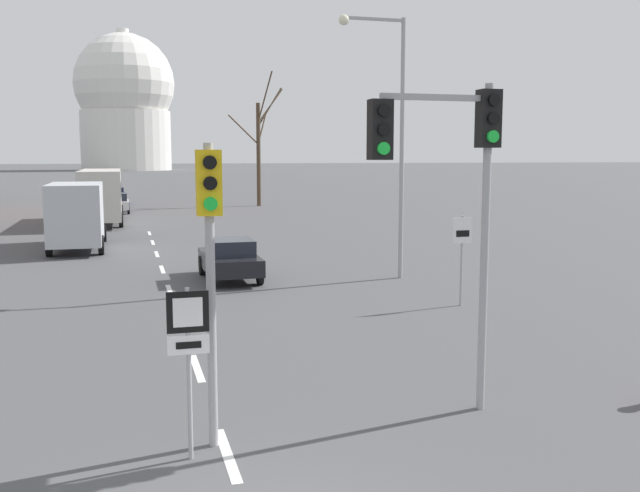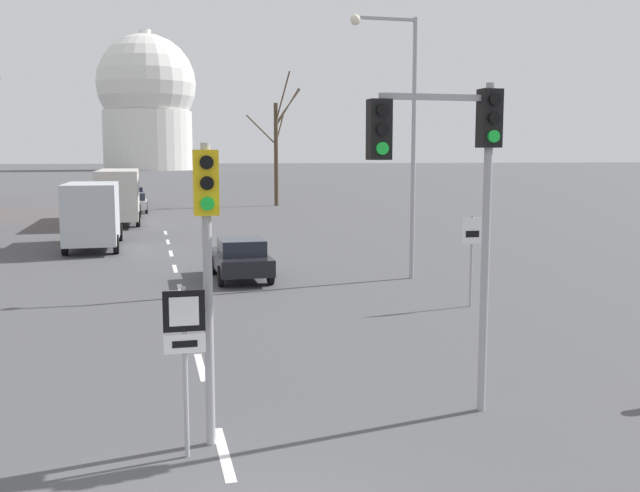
{
  "view_description": "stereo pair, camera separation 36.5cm",
  "coord_description": "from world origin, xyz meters",
  "px_view_note": "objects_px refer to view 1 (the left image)",
  "views": [
    {
      "loc": [
        -1.36,
        -7.23,
        4.41
      ],
      "look_at": [
        1.87,
        4.46,
        2.87
      ],
      "focal_mm": 40.0,
      "sensor_mm": 36.0,
      "label": 1
    },
    {
      "loc": [
        -1.01,
        -7.32,
        4.41
      ],
      "look_at": [
        1.87,
        4.46,
        2.87
      ],
      "focal_mm": 40.0,
      "sensor_mm": 36.0,
      "label": 2
    }
  ],
  "objects_px": {
    "traffic_signal_centre_tall": "(210,237)",
    "sedan_near_right": "(230,258)",
    "sedan_mid_centre": "(116,195)",
    "traffic_signal_near_right": "(452,165)",
    "street_lamp_right": "(391,122)",
    "city_bus": "(101,192)",
    "sedan_near_left": "(117,203)",
    "delivery_truck": "(77,214)",
    "speed_limit_sign": "(462,245)",
    "route_sign_post": "(188,343)"
  },
  "relations": [
    {
      "from": "traffic_signal_centre_tall",
      "to": "sedan_near_right",
      "type": "relative_size",
      "value": 1.1
    },
    {
      "from": "sedan_near_right",
      "to": "sedan_mid_centre",
      "type": "distance_m",
      "value": 42.79
    },
    {
      "from": "traffic_signal_near_right",
      "to": "street_lamp_right",
      "type": "distance_m",
      "value": 13.61
    },
    {
      "from": "traffic_signal_near_right",
      "to": "city_bus",
      "type": "bearing_deg",
      "value": 99.98
    },
    {
      "from": "sedan_near_left",
      "to": "delivery_truck",
      "type": "xyz_separation_m",
      "value": [
        -1.65,
        -21.78,
        0.91
      ]
    },
    {
      "from": "speed_limit_sign",
      "to": "sedan_mid_centre",
      "type": "bearing_deg",
      "value": 101.8
    },
    {
      "from": "street_lamp_right",
      "to": "sedan_near_left",
      "type": "height_order",
      "value": "street_lamp_right"
    },
    {
      "from": "sedan_mid_centre",
      "to": "delivery_truck",
      "type": "relative_size",
      "value": 0.57
    },
    {
      "from": "route_sign_post",
      "to": "sedan_near_right",
      "type": "xyz_separation_m",
      "value": [
        2.75,
        14.96,
        -0.96
      ]
    },
    {
      "from": "route_sign_post",
      "to": "sedan_mid_centre",
      "type": "height_order",
      "value": "route_sign_post"
    },
    {
      "from": "sedan_near_right",
      "to": "city_bus",
      "type": "xyz_separation_m",
      "value": [
        -4.98,
        23.73,
        1.27
      ]
    },
    {
      "from": "traffic_signal_near_right",
      "to": "speed_limit_sign",
      "type": "distance_m",
      "value": 9.37
    },
    {
      "from": "sedan_mid_centre",
      "to": "city_bus",
      "type": "xyz_separation_m",
      "value": [
        -0.73,
        -18.86,
        1.25
      ]
    },
    {
      "from": "sedan_near_right",
      "to": "route_sign_post",
      "type": "bearing_deg",
      "value": -100.41
    },
    {
      "from": "speed_limit_sign",
      "to": "sedan_near_right",
      "type": "height_order",
      "value": "speed_limit_sign"
    },
    {
      "from": "traffic_signal_centre_tall",
      "to": "city_bus",
      "type": "bearing_deg",
      "value": 93.9
    },
    {
      "from": "sedan_near_left",
      "to": "delivery_truck",
      "type": "bearing_deg",
      "value": -94.33
    },
    {
      "from": "traffic_signal_near_right",
      "to": "city_bus",
      "type": "distance_m",
      "value": 38.56
    },
    {
      "from": "speed_limit_sign",
      "to": "sedan_near_left",
      "type": "height_order",
      "value": "speed_limit_sign"
    },
    {
      "from": "street_lamp_right",
      "to": "sedan_near_right",
      "type": "xyz_separation_m",
      "value": [
        -5.61,
        1.22,
        -4.8
      ]
    },
    {
      "from": "sedan_near_right",
      "to": "sedan_mid_centre",
      "type": "xyz_separation_m",
      "value": [
        -4.24,
        42.58,
        0.02
      ]
    },
    {
      "from": "traffic_signal_centre_tall",
      "to": "sedan_mid_centre",
      "type": "xyz_separation_m",
      "value": [
        -1.88,
        57.14,
        -2.42
      ]
    },
    {
      "from": "sedan_mid_centre",
      "to": "city_bus",
      "type": "height_order",
      "value": "city_bus"
    },
    {
      "from": "sedan_near_right",
      "to": "sedan_mid_centre",
      "type": "height_order",
      "value": "sedan_mid_centre"
    },
    {
      "from": "speed_limit_sign",
      "to": "city_bus",
      "type": "xyz_separation_m",
      "value": [
        -10.93,
        29.93,
        0.24
      ]
    },
    {
      "from": "delivery_truck",
      "to": "sedan_near_left",
      "type": "bearing_deg",
      "value": 85.67
    },
    {
      "from": "route_sign_post",
      "to": "sedan_mid_centre",
      "type": "xyz_separation_m",
      "value": [
        -1.5,
        57.54,
        -0.94
      ]
    },
    {
      "from": "route_sign_post",
      "to": "sedan_mid_centre",
      "type": "bearing_deg",
      "value": 91.49
    },
    {
      "from": "speed_limit_sign",
      "to": "sedan_near_left",
      "type": "distance_m",
      "value": 39.57
    },
    {
      "from": "traffic_signal_near_right",
      "to": "sedan_near_left",
      "type": "height_order",
      "value": "traffic_signal_near_right"
    },
    {
      "from": "sedan_near_right",
      "to": "speed_limit_sign",
      "type": "bearing_deg",
      "value": -46.2
    },
    {
      "from": "street_lamp_right",
      "to": "delivery_truck",
      "type": "bearing_deg",
      "value": 134.58
    },
    {
      "from": "delivery_truck",
      "to": "speed_limit_sign",
      "type": "bearing_deg",
      "value": -54.7
    },
    {
      "from": "speed_limit_sign",
      "to": "sedan_near_left",
      "type": "relative_size",
      "value": 0.67
    },
    {
      "from": "sedan_near_right",
      "to": "delivery_truck",
      "type": "xyz_separation_m",
      "value": [
        -5.72,
        10.27,
        0.92
      ]
    },
    {
      "from": "sedan_near_right",
      "to": "city_bus",
      "type": "height_order",
      "value": "city_bus"
    },
    {
      "from": "street_lamp_right",
      "to": "sedan_mid_centre",
      "type": "height_order",
      "value": "street_lamp_right"
    },
    {
      "from": "sedan_mid_centre",
      "to": "speed_limit_sign",
      "type": "bearing_deg",
      "value": -78.2
    },
    {
      "from": "traffic_signal_centre_tall",
      "to": "sedan_near_left",
      "type": "height_order",
      "value": "traffic_signal_centre_tall"
    },
    {
      "from": "sedan_near_left",
      "to": "delivery_truck",
      "type": "distance_m",
      "value": 21.86
    },
    {
      "from": "route_sign_post",
      "to": "speed_limit_sign",
      "type": "bearing_deg",
      "value": 45.16
    },
    {
      "from": "traffic_signal_centre_tall",
      "to": "street_lamp_right",
      "type": "bearing_deg",
      "value": 59.11
    },
    {
      "from": "sedan_near_left",
      "to": "sedan_mid_centre",
      "type": "height_order",
      "value": "sedan_mid_centre"
    },
    {
      "from": "traffic_signal_centre_tall",
      "to": "speed_limit_sign",
      "type": "distance_m",
      "value": 11.87
    },
    {
      "from": "street_lamp_right",
      "to": "delivery_truck",
      "type": "relative_size",
      "value": 1.27
    },
    {
      "from": "sedan_near_right",
      "to": "delivery_truck",
      "type": "bearing_deg",
      "value": 119.09
    },
    {
      "from": "traffic_signal_centre_tall",
      "to": "sedan_mid_centre",
      "type": "relative_size",
      "value": 1.13
    },
    {
      "from": "traffic_signal_near_right",
      "to": "traffic_signal_centre_tall",
      "type": "bearing_deg",
      "value": -174.89
    },
    {
      "from": "route_sign_post",
      "to": "sedan_near_right",
      "type": "distance_m",
      "value": 15.24
    },
    {
      "from": "traffic_signal_centre_tall",
      "to": "traffic_signal_near_right",
      "type": "xyz_separation_m",
      "value": [
        4.06,
        0.36,
        1.04
      ]
    }
  ]
}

